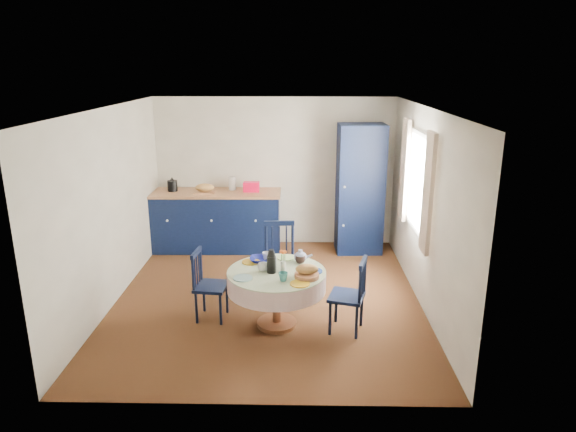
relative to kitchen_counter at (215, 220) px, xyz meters
name	(u,v)px	position (x,y,z in m)	size (l,w,h in m)	color
floor	(268,298)	(1.00, -1.90, -0.51)	(4.50, 4.50, 0.00)	black
ceiling	(266,108)	(1.00, -1.90, 1.99)	(4.50, 4.50, 0.00)	white
wall_back	(275,172)	(1.00, 0.35, 0.74)	(4.00, 0.02, 2.50)	white
wall_left	(111,207)	(-1.00, -1.90, 0.74)	(0.02, 4.50, 2.50)	white
wall_right	(425,209)	(3.00, -1.90, 0.74)	(0.02, 4.50, 2.50)	white
window	(417,182)	(2.95, -1.60, 1.02)	(0.10, 1.74, 1.45)	white
kitchen_counter	(215,220)	(0.00, 0.00, 0.00)	(2.23, 0.72, 1.23)	black
pantry_cabinet	(360,189)	(2.40, -0.05, 0.55)	(0.76, 0.56, 2.11)	black
dining_table	(278,280)	(1.16, -2.65, 0.07)	(1.15, 1.15, 0.98)	brown
chair_left	(208,284)	(0.31, -2.47, -0.06)	(0.41, 0.43, 0.87)	black
chair_far	(280,259)	(1.16, -1.78, 0.00)	(0.48, 0.46, 1.00)	black
chair_right	(350,295)	(2.00, -2.76, -0.05)	(0.48, 0.49, 0.90)	black
mug_a	(263,267)	(0.99, -2.64, 0.24)	(0.12, 0.12, 0.09)	silver
mug_b	(283,277)	(1.24, -2.92, 0.24)	(0.11, 0.11, 0.10)	#337C78
mug_c	(300,259)	(1.43, -2.38, 0.24)	(0.12, 0.12, 0.10)	black
mug_d	(266,256)	(1.01, -2.28, 0.24)	(0.10, 0.10, 0.09)	silver
cobalt_bowl	(260,260)	(0.94, -2.36, 0.22)	(0.25, 0.25, 0.06)	navy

